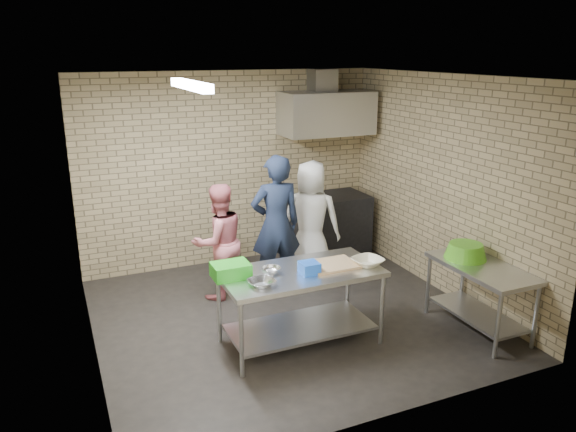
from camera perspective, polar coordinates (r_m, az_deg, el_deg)
The scene contains 25 objects.
floor at distance 6.51m, azimuth -0.10°, elevation -10.31°, with size 4.20×4.20×0.00m, color black.
ceiling at distance 5.80m, azimuth -0.12°, elevation 14.16°, with size 4.20×4.20×0.00m, color black.
back_wall at distance 7.84m, azimuth -5.96°, elevation 4.81°, with size 4.20×0.06×2.70m, color tan.
front_wall at distance 4.35m, azimuth 10.48°, elevation -5.32°, with size 4.20×0.06×2.70m, color tan.
left_wall at distance 5.56m, azimuth -20.38°, elevation -1.20°, with size 0.06×4.00×2.70m, color tan.
right_wall at distance 7.09m, azimuth 15.67°, elevation 2.99°, with size 0.06×4.00×2.70m, color tan.
prep_table at distance 5.81m, azimuth 1.27°, elevation -9.35°, with size 1.63×0.82×0.82m, color silver.
side_counter at distance 6.43m, azimuth 19.03°, elevation -7.95°, with size 0.60×1.20×0.75m, color silver.
stove at distance 8.26m, azimuth 3.93°, elevation -0.98°, with size 1.20×0.70×0.90m, color black.
range_hood at distance 7.96m, azimuth 4.00°, elevation 10.51°, with size 1.30×0.60×0.60m, color silver.
hood_duct at distance 8.06m, azimuth 3.56°, elevation 13.80°, with size 0.35×0.30×0.30m, color #A5A8AD.
wall_shelf at distance 8.29m, azimuth 5.23°, elevation 9.47°, with size 0.80×0.20×0.04m, color #3F2B19.
fluorescent_fixture at distance 5.49m, azimuth -10.01°, elevation 13.13°, with size 0.10×1.25×0.08m, color white.
green_crate at distance 5.48m, azimuth -5.92°, elevation -5.58°, with size 0.36×0.27×0.14m, color green.
blue_tub at distance 5.56m, azimuth 2.20°, elevation -5.35°, with size 0.18×0.18×0.12m, color blue.
cutting_board at distance 5.77m, azimuth 4.55°, elevation -5.03°, with size 0.50×0.38×0.03m, color tan.
mixing_bowl_a at distance 5.28m, azimuth -2.75°, elevation -6.90°, with size 0.25×0.25×0.06m, color #B1B3B8.
mixing_bowl_b at distance 5.56m, azimuth -1.74°, elevation -5.63°, with size 0.19×0.19×0.06m, color silver.
ceramic_bowl at distance 5.82m, azimuth 8.21°, elevation -4.69°, with size 0.31×0.31×0.08m, color beige.
green_basin at distance 6.42m, azimuth 17.81°, elevation -3.44°, with size 0.46×0.46×0.17m, color #59C626, non-canonical shape.
bottle_red at distance 8.16m, azimuth 3.68°, elevation 10.17°, with size 0.07×0.07×0.18m, color #B22619.
bottle_green at distance 8.35m, azimuth 6.16°, elevation 10.16°, with size 0.06×0.06×0.15m, color green.
man_navy at distance 6.89m, azimuth -1.26°, elevation -0.86°, with size 0.64×0.42×1.76m, color black.
woman_pink at distance 6.80m, azimuth -7.13°, elevation -2.64°, with size 0.70×0.55×1.44m, color #D26F77.
woman_white at distance 7.35m, azimuth 2.36°, elevation -0.40°, with size 0.78×0.51×1.59m, color white.
Camera 1 is at (-2.31, -5.32, 2.97)m, focal length 34.55 mm.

